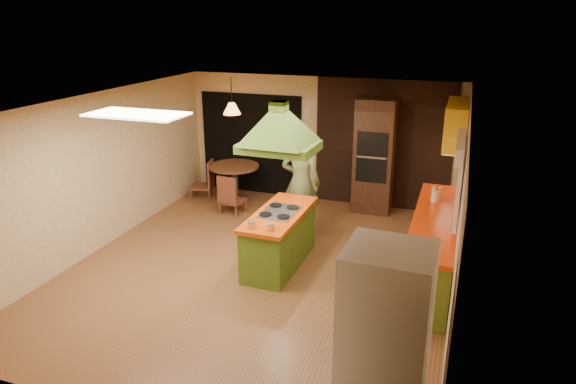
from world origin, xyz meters
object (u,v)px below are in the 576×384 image
at_px(dining_table, 234,176).
at_px(refrigerator, 384,342).
at_px(man, 301,183).
at_px(wall_oven, 374,156).
at_px(kitchen_island, 280,238).
at_px(canister_large, 436,194).

bearing_deg(dining_table, refrigerator, -53.27).
relative_size(man, wall_oven, 0.86).
bearing_deg(kitchen_island, refrigerator, -53.00).
xyz_separation_m(kitchen_island, refrigerator, (1.99, -2.76, 0.47)).
height_order(kitchen_island, canister_large, canister_large).
height_order(refrigerator, wall_oven, wall_oven).
distance_m(kitchen_island, canister_large, 2.51).
xyz_separation_m(dining_table, canister_large, (4.01, -1.28, 0.50)).
distance_m(kitchen_island, refrigerator, 3.43).
bearing_deg(kitchen_island, dining_table, 128.98).
relative_size(wall_oven, canister_large, 10.07).
bearing_deg(refrigerator, dining_table, 128.72).
bearing_deg(man, kitchen_island, 93.89).
height_order(dining_table, canister_large, canister_large).
distance_m(dining_table, canister_large, 4.24).
height_order(wall_oven, dining_table, wall_oven).
bearing_deg(refrigerator, man, 119.28).
distance_m(wall_oven, canister_large, 2.07).
distance_m(kitchen_island, wall_oven, 2.97).
bearing_deg(man, refrigerator, 118.78).
bearing_deg(canister_large, dining_table, 162.35).
height_order(kitchen_island, refrigerator, refrigerator).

